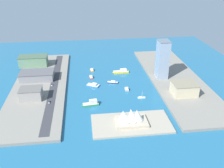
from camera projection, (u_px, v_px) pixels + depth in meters
ground_plane at (109, 83)px, 344.70m from camera, size 440.00×440.00×0.00m
quay_west at (175, 79)px, 354.31m from camera, size 70.00×240.00×3.24m
quay_east at (40, 86)px, 333.66m from camera, size 70.00×240.00×3.24m
peninsula_point at (131, 124)px, 257.00m from camera, size 82.24×41.59×2.00m
road_strip at (54, 84)px, 335.00m from camera, size 10.10×228.00×0.15m
water_taxi_orange at (92, 70)px, 384.43m from camera, size 5.44×11.66×3.67m
catamaran_blue at (93, 85)px, 336.91m from camera, size 19.69×16.21×3.74m
ferry_yellow_fast at (121, 71)px, 377.33m from camera, size 25.29×8.78×6.04m
tugboat_red at (91, 77)px, 360.82m from camera, size 5.51×12.41×3.75m
ferry_green_doubledeck at (91, 103)px, 291.26m from camera, size 20.77×9.24×6.85m
patrol_launch_navy at (113, 82)px, 345.67m from camera, size 16.67×8.62×3.17m
sailboat_small_white at (142, 97)px, 307.19m from camera, size 10.30×2.60×9.61m
yacht_sleek_gray at (127, 89)px, 326.18m from camera, size 5.31×10.70×4.28m
office_block_beige at (184, 89)px, 306.39m from camera, size 30.05×25.00×15.42m
warehouse_low_gray at (37, 75)px, 347.06m from camera, size 46.75×27.14×11.40m
tower_tall_glass at (162, 59)px, 344.69m from camera, size 15.41×19.69×53.84m
carpark_squat_concrete at (31, 94)px, 296.53m from camera, size 26.21×19.96×13.83m
terminal_long_green at (33, 61)px, 392.51m from camera, size 44.40×22.70×16.18m
van_white at (52, 85)px, 331.18m from camera, size 1.88×4.76×1.61m
sedan_silver at (49, 102)px, 290.32m from camera, size 1.95×5.15×1.60m
traffic_light_waterfront at (60, 71)px, 365.94m from camera, size 0.36×0.36×6.50m
opera_landmark at (130, 117)px, 253.22m from camera, size 32.58×22.47×17.96m
park_tree_cluster at (163, 66)px, 375.23m from camera, size 14.19×14.36×10.18m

